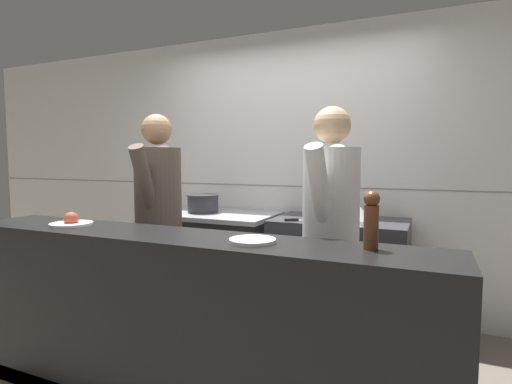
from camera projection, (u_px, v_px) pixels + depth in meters
name	position (u px, v px, depth m)	size (l,w,h in m)	color
ground_plane	(209.00, 382.00, 2.52)	(14.00, 14.00, 0.00)	#6B6056
wall_back_tiled	(290.00, 170.00, 3.80)	(8.00, 0.06, 2.60)	white
oven_range	(216.00, 261.00, 3.74)	(1.12, 0.71, 0.91)	#232326
prep_counter	(339.00, 275.00, 3.28)	(1.06, 0.65, 0.92)	#38383D
pass_counter	(179.00, 324.00, 2.22)	(2.87, 0.45, 0.99)	black
stock_pot	(203.00, 203.00, 3.73)	(0.31, 0.31, 0.17)	#2D2D33
mixing_bowl_steel	(360.00, 213.00, 3.22)	(0.21, 0.21, 0.11)	#B7BABF
chefs_knife	(305.00, 220.00, 3.17)	(0.36, 0.24, 0.02)	#B7BABF
plated_dish_main	(71.00, 222.00, 2.48)	(0.26, 0.26, 0.09)	white
plated_dish_appetiser	(252.00, 240.00, 1.98)	(0.24, 0.24, 0.02)	white
pepper_mill	(371.00, 219.00, 1.82)	(0.07, 0.07, 0.27)	brown
chef_head_cook	(159.00, 216.00, 3.07)	(0.42, 0.76, 1.74)	black
chef_sous	(331.00, 230.00, 2.50)	(0.38, 0.76, 1.73)	black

